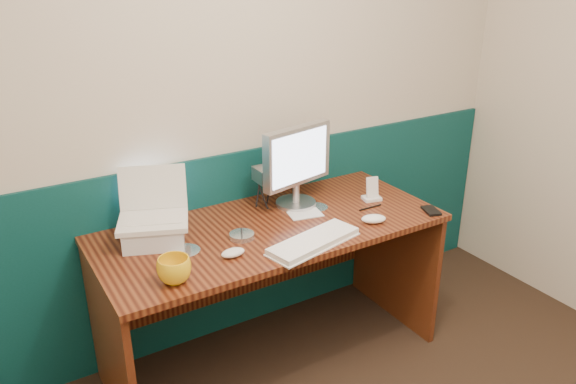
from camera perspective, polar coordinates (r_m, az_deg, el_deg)
back_wall at (r=2.71m, az=-6.47°, el=8.95°), size 3.50×0.04×2.50m
wainscot at (r=2.97m, az=-5.74°, el=-5.29°), size 3.48×0.02×1.00m
desk at (r=2.77m, az=-1.64°, el=-10.38°), size 1.60×0.70×0.75m
laptop_riser at (r=2.48m, az=-13.42°, el=-4.10°), size 0.31×0.29×0.09m
laptop at (r=2.42m, az=-13.77°, el=-0.60°), size 0.35×0.32×0.24m
monitor at (r=2.72m, az=0.82°, el=2.59°), size 0.42×0.20×0.40m
keyboard at (r=2.41m, az=2.62°, el=-5.11°), size 0.45×0.23×0.02m
mouse_right at (r=2.63m, az=8.70°, el=-2.71°), size 0.13×0.11×0.04m
mouse_left at (r=2.33m, az=-5.62°, el=-6.15°), size 0.10×0.06×0.03m
mug at (r=2.17m, az=-11.48°, el=-7.77°), size 0.17×0.17×0.10m
camcorder at (r=2.74m, az=-2.53°, el=0.40°), size 0.09×0.13×0.20m
cd_spindle at (r=2.47m, az=-4.72°, el=-4.45°), size 0.11×0.11×0.02m
cd_loose_a at (r=2.41m, az=-10.37°, el=-5.85°), size 0.12×0.12×0.00m
cd_loose_b at (r=2.77m, az=2.88°, el=-1.53°), size 0.12×0.12×0.00m
pen at (r=2.79m, az=8.35°, el=-1.56°), size 0.13×0.01×0.01m
papers at (r=2.69m, az=1.76°, el=-2.25°), size 0.17×0.13×0.00m
dock at (r=2.88m, az=8.48°, el=-0.63°), size 0.10×0.09×0.02m
music_player at (r=2.86m, az=8.55°, el=0.50°), size 0.07×0.04×0.11m
pda at (r=2.80m, az=14.33°, el=-1.85°), size 0.09×0.12×0.01m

